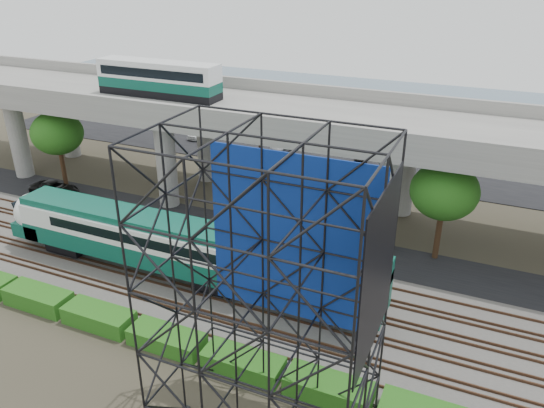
% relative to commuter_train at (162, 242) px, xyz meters
% --- Properties ---
extents(ground, '(140.00, 140.00, 0.00)m').
position_rel_commuter_train_xyz_m(ground, '(3.43, -2.00, -2.88)').
color(ground, '#474233').
rests_on(ground, ground).
extents(ballast_bed, '(90.00, 12.00, 0.20)m').
position_rel_commuter_train_xyz_m(ballast_bed, '(3.43, 0.00, -2.78)').
color(ballast_bed, slate).
rests_on(ballast_bed, ground).
extents(service_road, '(90.00, 5.00, 0.08)m').
position_rel_commuter_train_xyz_m(service_road, '(3.43, 8.50, -2.84)').
color(service_road, black).
rests_on(service_road, ground).
extents(parking_lot, '(90.00, 18.00, 0.08)m').
position_rel_commuter_train_xyz_m(parking_lot, '(3.43, 32.00, -2.84)').
color(parking_lot, black).
rests_on(parking_lot, ground).
extents(harbor_water, '(140.00, 40.00, 0.03)m').
position_rel_commuter_train_xyz_m(harbor_water, '(3.43, 54.00, -2.87)').
color(harbor_water, '#476376').
rests_on(harbor_water, ground).
extents(rail_tracks, '(90.00, 9.52, 0.16)m').
position_rel_commuter_train_xyz_m(rail_tracks, '(3.43, -0.00, -2.60)').
color(rail_tracks, '#472D1E').
rests_on(rail_tracks, ballast_bed).
extents(commuter_train, '(29.30, 3.06, 4.30)m').
position_rel_commuter_train_xyz_m(commuter_train, '(0.00, 0.00, 0.00)').
color(commuter_train, black).
rests_on(commuter_train, rail_tracks).
extents(overpass, '(80.00, 12.00, 12.40)m').
position_rel_commuter_train_xyz_m(overpass, '(2.52, 14.00, 5.33)').
color(overpass, '#9E9B93').
rests_on(overpass, ground).
extents(scaffold_tower, '(9.36, 6.36, 15.00)m').
position_rel_commuter_train_xyz_m(scaffold_tower, '(12.53, -9.98, 4.59)').
color(scaffold_tower, black).
rests_on(scaffold_tower, ground).
extents(hedge_strip, '(34.60, 1.80, 1.20)m').
position_rel_commuter_train_xyz_m(hedge_strip, '(4.44, -6.30, -2.32)').
color(hedge_strip, '#195012').
rests_on(hedge_strip, ground).
extents(trees, '(40.94, 16.94, 7.69)m').
position_rel_commuter_train_xyz_m(trees, '(-1.23, 14.17, 2.69)').
color(trees, '#382314').
rests_on(trees, ground).
extents(suv, '(4.92, 2.43, 1.34)m').
position_rel_commuter_train_xyz_m(suv, '(-17.84, 7.81, -2.13)').
color(suv, black).
rests_on(suv, service_road).
extents(parked_cars, '(37.78, 9.63, 1.31)m').
position_rel_commuter_train_xyz_m(parked_cars, '(3.57, 31.37, -2.20)').
color(parked_cars, white).
rests_on(parked_cars, parking_lot).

